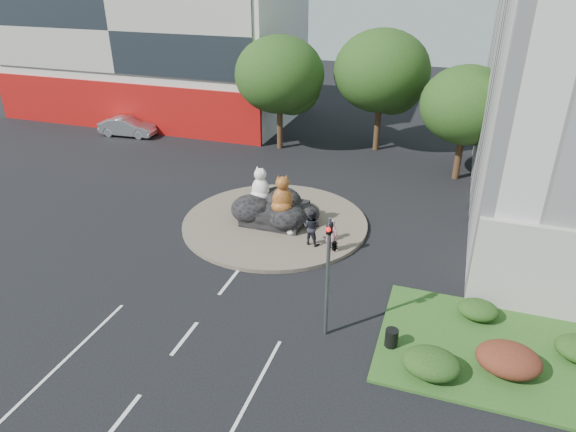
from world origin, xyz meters
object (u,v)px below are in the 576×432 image
cat_white (260,184)px  kitten_calico (244,214)px  kitten_white (291,228)px  pedestrian_dark (312,227)px  litter_bin (391,338)px  cat_tabby (282,194)px  parked_car (128,127)px  pedestrian_pink (331,235)px

cat_white → kitten_calico: bearing=-98.7°
kitten_white → pedestrian_dark: (1.28, -0.61, 0.56)m
kitten_calico → litter_bin: size_ratio=1.27×
pedestrian_dark → litter_bin: bearing=139.7°
cat_tabby → kitten_white: (0.68, -0.66, -1.55)m
cat_white → cat_tabby: (1.60, -0.94, 0.05)m
pedestrian_dark → parked_car: size_ratio=0.41×
parked_car → litter_bin: 30.67m
kitten_calico → litter_bin: bearing=-38.9°
cat_tabby → parked_car: bearing=119.6°
cat_white → pedestrian_dark: (3.56, -2.21, -0.94)m
kitten_calico → pedestrian_dark: bearing=-15.1°
cat_tabby → parked_car: 20.77m
pedestrian_pink → pedestrian_dark: size_ratio=0.93×
kitten_white → parked_car: (-18.03, 11.99, 0.18)m
pedestrian_dark → parked_car: (-19.32, 12.60, -0.38)m
cat_white → parked_car: bearing=166.5°
pedestrian_dark → pedestrian_pink: bearing=171.9°
cat_white → litter_bin: size_ratio=2.79×
cat_white → parked_car: cat_white is taller
pedestrian_pink → litter_bin: (3.80, -5.81, -0.59)m
pedestrian_dark → parked_car: 23.06m
cat_white → kitten_white: 3.16m
kitten_white → litter_bin: (6.20, -6.81, -0.10)m
cat_white → pedestrian_dark: 4.29m
kitten_calico → litter_bin: 11.66m
pedestrian_pink → litter_bin: size_ratio=2.47×
pedestrian_pink → parked_car: size_ratio=0.38×
cat_white → cat_tabby: size_ratio=0.95×
kitten_white → cat_tabby: bearing=103.0°
kitten_calico → parked_car: parked_car is taller
kitten_white → litter_bin: size_ratio=1.07×
pedestrian_pink → pedestrian_dark: pedestrian_dark is taller
kitten_calico → cat_tabby: bearing=3.7°
kitten_white → kitten_calico: bearing=136.6°
pedestrian_pink → pedestrian_dark: (-1.11, 0.39, 0.07)m
cat_tabby → kitten_calico: 2.64m
litter_bin → cat_white: bearing=135.2°
parked_car → kitten_white: bearing=-128.2°
cat_white → kitten_white: cat_white is taller
cat_tabby → pedestrian_dark: cat_tabby is taller
parked_car → litter_bin: bearing=-132.4°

